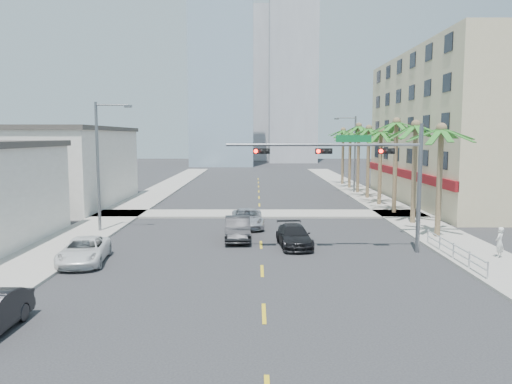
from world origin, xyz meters
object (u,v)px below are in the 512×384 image
(car_lane_left, at_px, (238,229))
(traffic_signal_mast, at_px, (364,165))
(car_lane_center, at_px, (247,218))
(car_parked_far, at_px, (84,251))
(pedestrian, at_px, (500,242))
(car_lane_right, at_px, (294,236))

(car_lane_left, bearing_deg, traffic_signal_mast, -28.09)
(traffic_signal_mast, xyz_separation_m, car_lane_center, (-6.73, 8.01, -4.38))
(car_parked_far, xyz_separation_m, pedestrian, (22.26, 0.64, 0.32))
(car_parked_far, bearing_deg, traffic_signal_mast, 1.61)
(pedestrian, bearing_deg, traffic_signal_mast, -56.70)
(car_lane_left, relative_size, car_lane_right, 1.01)
(pedestrian, bearing_deg, car_lane_right, -59.91)
(car_lane_right, relative_size, pedestrian, 2.72)
(traffic_signal_mast, distance_m, car_lane_right, 6.02)
(car_parked_far, relative_size, car_lane_center, 0.97)
(car_lane_right, bearing_deg, car_parked_far, -165.87)
(car_lane_left, distance_m, car_lane_center, 4.56)
(car_lane_center, bearing_deg, car_lane_left, -99.97)
(car_lane_right, bearing_deg, pedestrian, -21.92)
(car_lane_left, height_order, car_lane_center, car_lane_left)
(traffic_signal_mast, xyz_separation_m, car_lane_right, (-3.78, 1.58, -4.41))
(car_parked_far, distance_m, car_lane_center, 13.38)
(car_lane_left, xyz_separation_m, pedestrian, (14.36, -5.21, 0.23))
(car_lane_center, relative_size, pedestrian, 2.96)
(traffic_signal_mast, height_order, car_lane_left, traffic_signal_mast)
(car_parked_far, height_order, car_lane_center, car_lane_center)
(traffic_signal_mast, bearing_deg, car_lane_right, 157.35)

